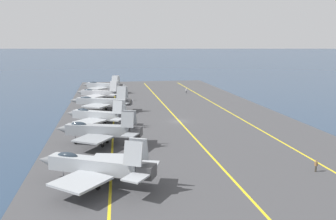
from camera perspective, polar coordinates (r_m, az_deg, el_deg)
name	(u,v)px	position (r m, az deg, el deg)	size (l,w,h in m)	color
ground_plane	(179,123)	(82.60, 1.80, -2.07)	(2000.00, 2000.00, 0.00)	navy
carrier_deck	(179,122)	(82.56, 1.80, -1.94)	(173.01, 54.89, 0.40)	#424244
deck_stripe_foul_line	(241,119)	(86.73, 11.62, -1.40)	(155.71, 0.36, 0.01)	yellow
deck_stripe_centerline	(179,121)	(82.51, 1.80, -1.80)	(155.71, 0.36, 0.01)	yellow
deck_stripe_edge_line	(113,124)	(80.94, -8.74, -2.17)	(155.71, 0.36, 0.01)	yellow
parked_jet_nearest	(96,166)	(46.61, -11.53, -8.75)	(14.09, 16.28, 6.52)	#9EA3A8
parked_jet_second	(100,130)	(64.09, -10.91, -3.22)	(13.03, 15.90, 6.33)	gray
parked_jet_third	(98,115)	(79.21, -11.13, -0.86)	(13.10, 15.25, 5.97)	#9EA3A8
parked_jet_fourth	(102,101)	(95.88, -10.59, 1.37)	(13.15, 17.32, 6.75)	#9EA3A8
parked_jet_fifth	(100,93)	(114.37, -10.91, 2.69)	(13.93, 15.35, 6.22)	#A8AAAF
parked_jet_sixth	(103,86)	(130.38, -10.42, 3.88)	(13.16, 15.52, 6.39)	#9EA3A8
crew_brown_vest	(316,165)	(54.93, 22.64, -8.16)	(0.43, 0.34, 1.74)	#383328
crew_white_vest	(186,90)	(127.78, 2.95, 3.16)	(0.41, 0.46, 1.81)	#232328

